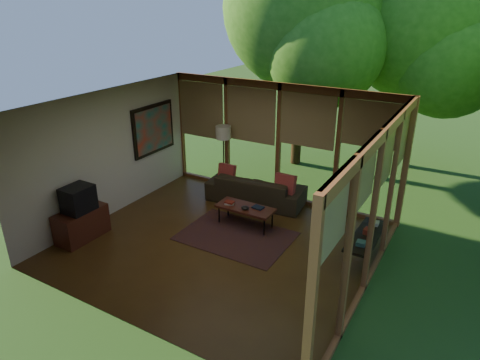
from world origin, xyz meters
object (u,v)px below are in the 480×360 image
Objects in this scene: media_cabinet at (82,224)px; floor_lamp at (223,136)px; coffee_table at (245,208)px; sofa at (256,189)px; television at (78,199)px; side_console at (360,236)px.

media_cabinet is 0.61× the size of floor_lamp.
floor_lamp is 2.06m from coffee_table.
media_cabinet is (-2.17, -3.14, -0.02)m from sofa.
sofa reaches higher than media_cabinet.
television is at bearing 0.00° from media_cabinet.
sofa is 3.82m from media_cabinet.
television is (-2.15, -3.14, 0.53)m from sofa.
media_cabinet is 3.67m from floor_lamp.
coffee_table is (2.52, 2.05, 0.09)m from media_cabinet.
side_console is at bearing 1.58° from coffee_table.
television is 0.46× the size of coffee_table.
sofa is at bearing -8.20° from floor_lamp.
media_cabinet is 0.55m from television.
television is at bearing -140.60° from coffee_table.
television is 3.26m from coffee_table.
media_cabinet is at bearing -140.82° from coffee_table.
media_cabinet is 1.82× the size of television.
coffee_table is (1.30, -1.23, -1.01)m from floor_lamp.
coffee_table is (2.50, 2.05, -0.46)m from television.
coffee_table is at bearing 39.18° from media_cabinet.
sofa is at bearing 55.40° from media_cabinet.
coffee_table is 2.36m from side_console.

